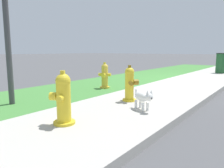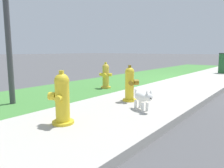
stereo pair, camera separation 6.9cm
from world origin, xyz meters
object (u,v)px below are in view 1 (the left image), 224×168
object	(u,v)px
fire_hydrant_far_end	(130,84)
fire_hydrant_at_driveway	(105,76)
fire_hydrant_near_corner	(63,99)
trash_bin	(221,63)
small_white_dog	(143,97)

from	to	relation	value
fire_hydrant_far_end	fire_hydrant_at_driveway	xyz separation A→B (m)	(0.98, 1.47, -0.01)
fire_hydrant_near_corner	fire_hydrant_at_driveway	distance (m)	3.19
fire_hydrant_far_end	trash_bin	xyz separation A→B (m)	(7.66, -0.39, 0.11)
fire_hydrant_near_corner	fire_hydrant_at_driveway	xyz separation A→B (m)	(2.83, 1.48, -0.03)
trash_bin	fire_hydrant_near_corner	bearing A→B (deg)	177.79
fire_hydrant_near_corner	trash_bin	size ratio (longest dim) A/B	0.83
fire_hydrant_at_driveway	small_white_dog	distance (m)	2.52
small_white_dog	fire_hydrant_far_end	bearing A→B (deg)	169.03
fire_hydrant_at_driveway	fire_hydrant_far_end	bearing A→B (deg)	124.56
fire_hydrant_at_driveway	small_white_dog	size ratio (longest dim) A/B	1.56
fire_hydrant_near_corner	small_white_dog	xyz separation A→B (m)	(1.37, -0.57, -0.14)
fire_hydrant_far_end	small_white_dog	bearing A→B (deg)	5.60
fire_hydrant_near_corner	trash_bin	world-z (taller)	trash_bin
fire_hydrant_at_driveway	trash_bin	size ratio (longest dim) A/B	0.78
trash_bin	fire_hydrant_far_end	bearing A→B (deg)	177.12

